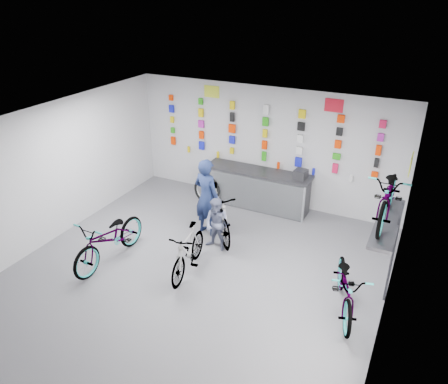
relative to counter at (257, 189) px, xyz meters
The scene contains 20 objects.
floor 3.57m from the counter, 90.00° to the right, with size 8.00×8.00×0.00m, color #545459.
ceiling 4.34m from the counter, 90.00° to the right, with size 8.00×8.00×0.00m, color white.
wall_back 1.11m from the counter, 90.00° to the left, with size 7.00×7.00×0.00m, color silver.
wall_left 5.08m from the counter, 134.67° to the right, with size 8.00×8.00×0.00m, color silver.
wall_right 5.08m from the counter, 45.33° to the right, with size 8.00×8.00×0.00m, color silver.
counter is the anchor object (origin of this frame).
merch_wall 1.37m from the counter, 76.64° to the left, with size 5.54×0.08×1.57m.
wall_bracket 4.18m from the counter, 35.12° to the right, with size 0.39×1.90×2.00m.
sign_left 2.73m from the counter, 163.67° to the left, with size 0.42×0.02×0.30m, color #CDDB2D.
sign_right 2.78m from the counter, 15.36° to the left, with size 0.42×0.02×0.30m, color red.
sign_side 4.72m from the counter, 33.92° to the right, with size 0.02×0.40×0.30m, color #CDDB2D.
bike_left 3.98m from the counter, 116.30° to the right, with size 0.70×2.00×1.05m, color gray.
bike_center 3.20m from the counter, 92.53° to the right, with size 0.46×1.62×0.97m, color gray.
bike_right 4.11m from the counter, 45.78° to the right, with size 0.65×1.86×0.98m, color gray.
bike_service 1.71m from the counter, 98.20° to the right, with size 0.54×1.92×1.16m, color gray.
bike_wall 4.30m from the counter, 35.76° to the right, with size 0.63×1.80×0.95m, color gray.
clerk 1.82m from the counter, 107.54° to the right, with size 0.66×0.43×1.80m, color #18244C.
customer 2.21m from the counter, 90.41° to the right, with size 0.58×0.45×1.19m, color slate.
spare_wheel 1.31m from the counter, 163.49° to the right, with size 0.75×0.19×0.75m.
register 1.25m from the counter, ahead, with size 0.28×0.30×0.22m, color black.
Camera 1 is at (3.66, -5.77, 5.22)m, focal length 35.00 mm.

